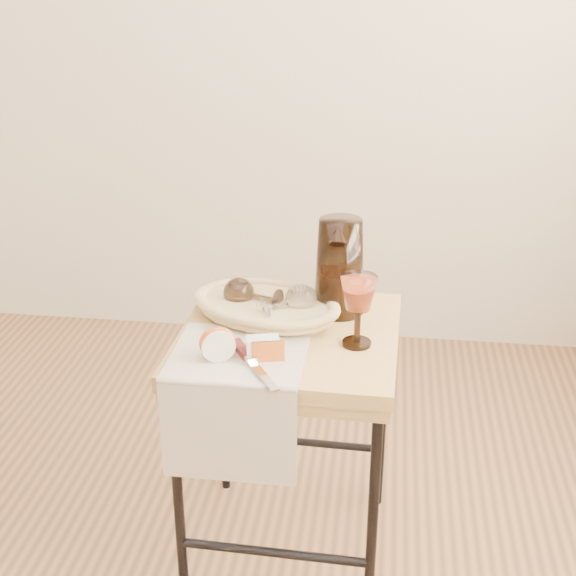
% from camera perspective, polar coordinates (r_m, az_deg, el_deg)
% --- Properties ---
extents(side_table, '(0.52, 0.52, 0.64)m').
position_cam_1_polar(side_table, '(2.00, 0.08, -11.32)').
color(side_table, olive).
rests_on(side_table, floor).
extents(tea_towel, '(0.29, 0.26, 0.01)m').
position_cam_1_polar(tea_towel, '(1.74, -3.57, -4.77)').
color(tea_towel, beige).
rests_on(tea_towel, side_table).
extents(bread_basket, '(0.37, 0.30, 0.05)m').
position_cam_1_polar(bread_basket, '(1.89, -1.57, -1.52)').
color(bread_basket, '#9C7547').
rests_on(bread_basket, side_table).
extents(goblet_lying_a, '(0.14, 0.11, 0.08)m').
position_cam_1_polar(goblet_lying_a, '(1.90, -2.37, -0.59)').
color(goblet_lying_a, '#4B392A').
rests_on(goblet_lying_a, bread_basket).
extents(goblet_lying_b, '(0.14, 0.14, 0.08)m').
position_cam_1_polar(goblet_lying_b, '(1.86, -0.22, -1.14)').
color(goblet_lying_b, white).
rests_on(goblet_lying_b, bread_basket).
extents(pitcher, '(0.17, 0.25, 0.28)m').
position_cam_1_polar(pitcher, '(1.89, 3.73, 1.55)').
color(pitcher, black).
rests_on(pitcher, side_table).
extents(wine_goblet, '(0.08, 0.08, 0.17)m').
position_cam_1_polar(wine_goblet, '(1.75, 5.05, -1.64)').
color(wine_goblet, white).
rests_on(wine_goblet, side_table).
extents(apple_half, '(0.09, 0.07, 0.07)m').
position_cam_1_polar(apple_half, '(1.71, -5.12, -3.91)').
color(apple_half, red).
rests_on(apple_half, tea_towel).
extents(apple_wedge, '(0.08, 0.05, 0.05)m').
position_cam_1_polar(apple_wedge, '(1.71, -1.82, -4.31)').
color(apple_wedge, white).
rests_on(apple_wedge, tea_towel).
extents(table_knife, '(0.13, 0.20, 0.02)m').
position_cam_1_polar(table_knife, '(1.68, -2.56, -5.35)').
color(table_knife, silver).
rests_on(table_knife, tea_towel).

